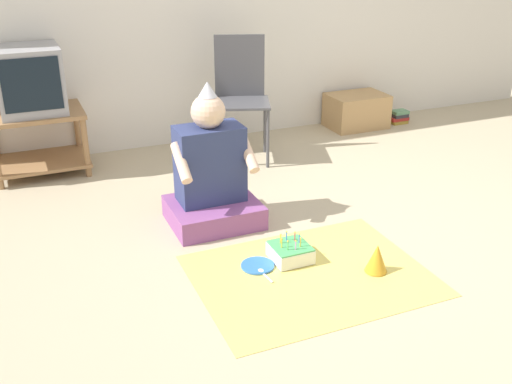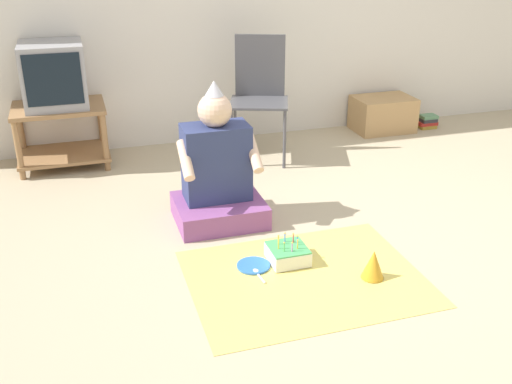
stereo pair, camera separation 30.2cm
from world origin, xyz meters
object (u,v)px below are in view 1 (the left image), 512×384
folding_chair (240,89)px  book_pile (398,117)px  person_seated (211,177)px  birthday_cake (290,252)px  paper_plate (257,265)px  cardboard_box_stack (356,111)px  tv (29,80)px  party_hat_blue (377,258)px

folding_chair → book_pile: bearing=8.5°
person_seated → birthday_cake: size_ratio=4.27×
book_pile → paper_plate: bearing=-139.9°
birthday_cake → paper_plate: 0.20m
cardboard_box_stack → paper_plate: bearing=-133.0°
tv → person_seated: size_ratio=0.53×
folding_chair → book_pile: (1.70, 0.25, -0.49)m
book_pile → folding_chair: bearing=-171.5°
birthday_cake → person_seated: bearing=110.7°
person_seated → tv: bearing=125.3°
tv → person_seated: bearing=-54.7°
paper_plate → tv: bearing=116.4°
cardboard_box_stack → tv: bearing=-179.3°
folding_chair → birthday_cake: folding_chair is taller
cardboard_box_stack → birthday_cake: cardboard_box_stack is taller
folding_chair → person_seated: (-0.59, -1.01, -0.25)m
cardboard_box_stack → paper_plate: cardboard_box_stack is taller
tv → book_pile: (3.20, -0.02, -0.65)m
folding_chair → paper_plate: 1.81m
book_pile → paper_plate: size_ratio=0.97×
cardboard_box_stack → party_hat_blue: cardboard_box_stack is taller
cardboard_box_stack → party_hat_blue: (-1.25, -2.23, -0.07)m
cardboard_box_stack → paper_plate: 2.66m
tv → book_pile: bearing=-0.3°
book_pile → cardboard_box_stack: bearing=173.4°
person_seated → party_hat_blue: (0.61, -0.92, -0.21)m
tv → folding_chair: folding_chair is taller
folding_chair → party_hat_blue: (0.02, -1.93, -0.46)m
paper_plate → book_pile: bearing=40.1°
tv → birthday_cake: 2.32m
paper_plate → party_hat_blue: bearing=-27.2°
book_pile → paper_plate: (-2.25, -1.89, -0.04)m
book_pile → party_hat_blue: bearing=-127.6°
person_seated → paper_plate: 0.69m
folding_chair → cardboard_box_stack: bearing=13.6°
person_seated → paper_plate: bearing=-86.4°
party_hat_blue → paper_plate: (-0.57, 0.29, -0.07)m
folding_chair → tv: bearing=169.7°
birthday_cake → party_hat_blue: party_hat_blue is taller
folding_chair → party_hat_blue: bearing=-89.5°
folding_chair → cardboard_box_stack: folding_chair is taller
folding_chair → cardboard_box_stack: (1.26, 0.31, -0.40)m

